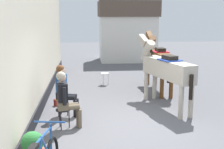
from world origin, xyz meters
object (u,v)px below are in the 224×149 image
Objects in this scene: flower_planter_near at (33,148)px; satchel_bag at (59,102)px; seated_visitor_far at (64,88)px; saddled_horse_near at (165,68)px; saddled_horse_far at (158,58)px; spare_stool_white at (105,75)px; seated_visitor_near at (65,97)px.

satchel_bag is at bearing 87.61° from flower_planter_near.
seated_visitor_far is 2.96m from saddled_horse_near.
saddled_horse_far is at bearing 55.18° from flower_planter_near.
saddled_horse_near is 6.35× the size of spare_stool_white.
saddled_horse_near is at bearing -62.37° from spare_stool_white.
spare_stool_white is (-1.55, 2.96, -0.76)m from saddled_horse_near.
saddled_horse_far is 4.68× the size of flower_planter_near.
saddled_horse_near reaches higher than flower_planter_near.
saddled_horse_far is 3.90m from satchel_bag.
seated_visitor_far is 2.71m from flower_planter_near.
flower_planter_near is at bearing 53.08° from satchel_bag.
spare_stool_white is 1.64× the size of satchel_bag.
seated_visitor_near is at bearing -84.36° from seated_visitor_far.
seated_visitor_near is 1.00× the size of seated_visitor_far.
seated_visitor_far is 0.48× the size of saddled_horse_near.
saddled_horse_far is (0.29, 1.95, 0.00)m from saddled_horse_near.
spare_stool_white is (-1.84, 1.01, -0.76)m from saddled_horse_far.
flower_planter_near is 1.39× the size of spare_stool_white.
satchel_bag is (-3.43, -1.53, -1.06)m from saddled_horse_far.
seated_visitor_near is 0.46× the size of saddled_horse_far.
flower_planter_near is at bearing -98.51° from seated_visitor_far.
seated_visitor_far is at bearing 81.49° from flower_planter_near.
flower_planter_near is 6.39m from spare_stool_white.
saddled_horse_far is at bearing 38.12° from seated_visitor_far.
saddled_horse_far is at bearing 81.40° from saddled_horse_near.
saddled_horse_far is (3.18, 2.50, 0.38)m from seated_visitor_far.
seated_visitor_near and seated_visitor_far have the same top height.
seated_visitor_near is 3.02× the size of spare_stool_white.
saddled_horse_far reaches higher than flower_planter_near.
seated_visitor_far is (-0.09, 0.90, 0.00)m from seated_visitor_near.
saddled_horse_near is 1.97m from saddled_horse_far.
flower_planter_near is 2.29× the size of satchel_bag.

